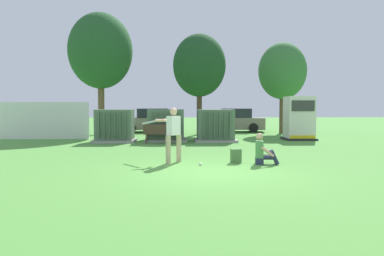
{
  "coord_description": "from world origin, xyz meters",
  "views": [
    {
      "loc": [
        -0.99,
        -9.85,
        1.8
      ],
      "look_at": [
        -0.44,
        3.5,
        1.0
      ],
      "focal_mm": 34.62,
      "sensor_mm": 36.0,
      "label": 1
    }
  ],
  "objects_px": {
    "seated_spectator": "(263,152)",
    "backpack": "(236,156)",
    "transformer_mid_west": "(166,126)",
    "transformer_west": "(115,126)",
    "sports_ball": "(200,164)",
    "transformer_mid_east": "(215,126)",
    "park_bench": "(162,132)",
    "parked_car_leftmost": "(150,121)",
    "parked_car_left_of_center": "(234,121)",
    "generator_enclosure": "(299,118)",
    "batter": "(172,132)"
  },
  "relations": [
    {
      "from": "generator_enclosure",
      "to": "park_bench",
      "type": "distance_m",
      "value": 7.39
    },
    {
      "from": "transformer_west",
      "to": "batter",
      "type": "distance_m",
      "value": 7.56
    },
    {
      "from": "batter",
      "to": "sports_ball",
      "type": "distance_m",
      "value": 1.4
    },
    {
      "from": "transformer_mid_east",
      "to": "sports_ball",
      "type": "relative_size",
      "value": 23.33
    },
    {
      "from": "transformer_mid_west",
      "to": "batter",
      "type": "xyz_separation_m",
      "value": [
        0.41,
        -7.14,
        0.19
      ]
    },
    {
      "from": "batter",
      "to": "parked_car_left_of_center",
      "type": "relative_size",
      "value": 0.4
    },
    {
      "from": "transformer_west",
      "to": "parked_car_leftmost",
      "type": "bearing_deg",
      "value": 79.96
    },
    {
      "from": "transformer_west",
      "to": "parked_car_leftmost",
      "type": "height_order",
      "value": "same"
    },
    {
      "from": "batter",
      "to": "sports_ball",
      "type": "xyz_separation_m",
      "value": [
        0.85,
        -0.6,
        -0.93
      ]
    },
    {
      "from": "backpack",
      "to": "parked_car_leftmost",
      "type": "distance_m",
      "value": 14.72
    },
    {
      "from": "transformer_west",
      "to": "parked_car_left_of_center",
      "type": "bearing_deg",
      "value": 44.51
    },
    {
      "from": "parked_car_left_of_center",
      "to": "park_bench",
      "type": "bearing_deg",
      "value": -121.02
    },
    {
      "from": "parked_car_left_of_center",
      "to": "batter",
      "type": "bearing_deg",
      "value": -106.59
    },
    {
      "from": "sports_ball",
      "to": "parked_car_leftmost",
      "type": "relative_size",
      "value": 0.02
    },
    {
      "from": "batter",
      "to": "parked_car_left_of_center",
      "type": "bearing_deg",
      "value": 73.41
    },
    {
      "from": "parked_car_leftmost",
      "to": "park_bench",
      "type": "bearing_deg",
      "value": -82.02
    },
    {
      "from": "sports_ball",
      "to": "backpack",
      "type": "xyz_separation_m",
      "value": [
        1.15,
        0.47,
        0.17
      ]
    },
    {
      "from": "parked_car_leftmost",
      "to": "parked_car_left_of_center",
      "type": "height_order",
      "value": "same"
    },
    {
      "from": "transformer_mid_west",
      "to": "sports_ball",
      "type": "xyz_separation_m",
      "value": [
        1.26,
        -7.74,
        -0.74
      ]
    },
    {
      "from": "backpack",
      "to": "generator_enclosure",
      "type": "bearing_deg",
      "value": 59.32
    },
    {
      "from": "transformer_mid_east",
      "to": "park_bench",
      "type": "xyz_separation_m",
      "value": [
        -2.66,
        -0.82,
        -0.25
      ]
    },
    {
      "from": "transformer_mid_west",
      "to": "backpack",
      "type": "xyz_separation_m",
      "value": [
        2.42,
        -7.27,
        -0.57
      ]
    },
    {
      "from": "transformer_mid_west",
      "to": "backpack",
      "type": "bearing_deg",
      "value": -71.6
    },
    {
      "from": "transformer_west",
      "to": "transformer_mid_east",
      "type": "height_order",
      "value": "same"
    },
    {
      "from": "transformer_west",
      "to": "sports_ball",
      "type": "bearing_deg",
      "value": -63.21
    },
    {
      "from": "parked_car_leftmost",
      "to": "generator_enclosure",
      "type": "bearing_deg",
      "value": -37.74
    },
    {
      "from": "seated_spectator",
      "to": "parked_car_leftmost",
      "type": "relative_size",
      "value": 0.22
    },
    {
      "from": "generator_enclosure",
      "to": "sports_ball",
      "type": "bearing_deg",
      "value": -124.97
    },
    {
      "from": "transformer_west",
      "to": "park_bench",
      "type": "xyz_separation_m",
      "value": [
        2.39,
        -0.86,
        -0.25
      ]
    },
    {
      "from": "transformer_west",
      "to": "parked_car_left_of_center",
      "type": "height_order",
      "value": "same"
    },
    {
      "from": "parked_car_leftmost",
      "to": "parked_car_left_of_center",
      "type": "xyz_separation_m",
      "value": [
        5.84,
        -0.16,
        0.0
      ]
    },
    {
      "from": "transformer_west",
      "to": "parked_car_left_of_center",
      "type": "xyz_separation_m",
      "value": [
        7.11,
        6.99,
        -0.04
      ]
    },
    {
      "from": "transformer_mid_west",
      "to": "batter",
      "type": "bearing_deg",
      "value": -86.71
    },
    {
      "from": "seated_spectator",
      "to": "backpack",
      "type": "xyz_separation_m",
      "value": [
        -0.78,
        0.32,
        -0.16
      ]
    },
    {
      "from": "batter",
      "to": "sports_ball",
      "type": "relative_size",
      "value": 19.33
    },
    {
      "from": "seated_spectator",
      "to": "batter",
      "type": "bearing_deg",
      "value": 170.89
    },
    {
      "from": "batter",
      "to": "parked_car_left_of_center",
      "type": "height_order",
      "value": "batter"
    },
    {
      "from": "park_bench",
      "to": "generator_enclosure",
      "type": "bearing_deg",
      "value": 12.31
    },
    {
      "from": "transformer_west",
      "to": "sports_ball",
      "type": "height_order",
      "value": "transformer_west"
    },
    {
      "from": "transformer_mid_east",
      "to": "seated_spectator",
      "type": "height_order",
      "value": "transformer_mid_east"
    },
    {
      "from": "seated_spectator",
      "to": "backpack",
      "type": "distance_m",
      "value": 0.86
    },
    {
      "from": "seated_spectator",
      "to": "sports_ball",
      "type": "bearing_deg",
      "value": -175.56
    },
    {
      "from": "transformer_mid_east",
      "to": "park_bench",
      "type": "bearing_deg",
      "value": -162.92
    },
    {
      "from": "seated_spectator",
      "to": "parked_car_left_of_center",
      "type": "distance_m",
      "value": 14.46
    },
    {
      "from": "generator_enclosure",
      "to": "parked_car_left_of_center",
      "type": "bearing_deg",
      "value": 111.53
    },
    {
      "from": "transformer_mid_west",
      "to": "parked_car_leftmost",
      "type": "height_order",
      "value": "same"
    },
    {
      "from": "park_bench",
      "to": "batter",
      "type": "height_order",
      "value": "batter"
    },
    {
      "from": "generator_enclosure",
      "to": "parked_car_leftmost",
      "type": "bearing_deg",
      "value": 142.26
    },
    {
      "from": "generator_enclosure",
      "to": "parked_car_left_of_center",
      "type": "relative_size",
      "value": 0.53
    },
    {
      "from": "park_bench",
      "to": "sports_ball",
      "type": "height_order",
      "value": "park_bench"
    }
  ]
}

